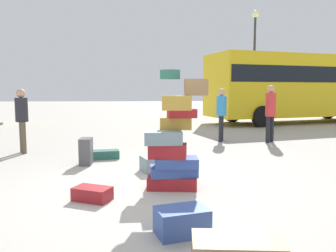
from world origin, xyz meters
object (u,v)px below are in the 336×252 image
suitcase_maroon_foreground_near (92,194)px  suitcase_slate_behind_tower (157,164)px  suitcase_teal_foreground_far (103,155)px  person_passerby_in_red (221,110)px  suitcase_charcoal_white_trunk (86,151)px  parked_bus (301,84)px  person_bearded_onlooker (271,109)px  suitcase_tower (174,146)px  person_tourist_with_camera (22,115)px  suitcase_navy_upright_blue (182,221)px  lamp_post (254,48)px

suitcase_maroon_foreground_near → suitcase_slate_behind_tower: bearing=83.9°
suitcase_teal_foreground_far → person_passerby_in_red: (3.27, 2.39, 0.86)m
suitcase_charcoal_white_trunk → person_passerby_in_red: 4.68m
suitcase_slate_behind_tower → parked_bus: 11.82m
person_bearded_onlooker → suitcase_maroon_foreground_near: bearing=9.5°
suitcase_tower → suitcase_charcoal_white_trunk: bearing=133.1°
person_bearded_onlooker → parked_bus: parked_bus is taller
person_tourist_with_camera → suitcase_charcoal_white_trunk: bearing=23.0°
suitcase_tower → suitcase_navy_upright_blue: size_ratio=3.40×
suitcase_tower → suitcase_teal_foreground_far: size_ratio=2.67×
suitcase_maroon_foreground_near → person_tourist_with_camera: bearing=145.9°
suitcase_charcoal_white_trunk → suitcase_maroon_foreground_near: suitcase_charcoal_white_trunk is taller
parked_bus → lamp_post: 3.08m
suitcase_slate_behind_tower → person_bearded_onlooker: 4.87m
suitcase_teal_foreground_far → suitcase_navy_upright_blue: bearing=-82.0°
suitcase_maroon_foreground_near → lamp_post: 14.62m
person_passerby_in_red → parked_bus: parked_bus is taller
suitcase_charcoal_white_trunk → parked_bus: parked_bus is taller
suitcase_tower → suitcase_maroon_foreground_near: suitcase_tower is taller
lamp_post → person_passerby_in_red: bearing=-114.7°
suitcase_maroon_foreground_near → suitcase_teal_foreground_far: bearing=118.5°
suitcase_tower → suitcase_slate_behind_tower: 1.29m
suitcase_maroon_foreground_near → lamp_post: (6.43, 12.63, 3.62)m
suitcase_navy_upright_blue → suitcase_tower: bearing=73.5°
suitcase_navy_upright_blue → person_bearded_onlooker: size_ratio=0.33×
suitcase_slate_behind_tower → person_passerby_in_red: bearing=41.5°
suitcase_tower → person_tourist_with_camera: suitcase_tower is taller
suitcase_teal_foreground_far → suitcase_slate_behind_tower: suitcase_slate_behind_tower is taller
lamp_post → suitcase_navy_upright_blue: bearing=-110.9°
lamp_post → parked_bus: bearing=-44.8°
person_tourist_with_camera → suitcase_tower: bearing=18.5°
suitcase_slate_behind_tower → suitcase_charcoal_white_trunk: 1.62m
suitcase_teal_foreground_far → suitcase_tower: bearing=-69.7°
suitcase_tower → suitcase_charcoal_white_trunk: size_ratio=3.36×
person_tourist_with_camera → parked_bus: bearing=95.6°
person_bearded_onlooker → lamp_post: bearing=-142.9°
suitcase_teal_foreground_far → parked_bus: (8.37, 8.00, 1.74)m
person_bearded_onlooker → person_tourist_with_camera: 6.86m
suitcase_tower → person_tourist_with_camera: size_ratio=1.18×
person_tourist_with_camera → suitcase_slate_behind_tower: bearing=28.8°
parked_bus → suitcase_maroon_foreground_near: bearing=-141.6°
suitcase_slate_behind_tower → suitcase_navy_upright_blue: bearing=-105.2°
lamp_post → person_bearded_onlooker: bearing=-104.4°
suitcase_teal_foreground_far → person_tourist_with_camera: person_tourist_with_camera is taller
suitcase_tower → suitcase_teal_foreground_far: 2.84m
suitcase_navy_upright_blue → lamp_post: (5.27, 13.83, 3.56)m
suitcase_navy_upright_blue → person_tourist_with_camera: 6.08m
suitcase_maroon_foreground_near → person_tourist_with_camera: size_ratio=0.33×
person_bearded_onlooker → parked_bus: 7.06m
suitcase_slate_behind_tower → suitcase_maroon_foreground_near: bearing=-139.2°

